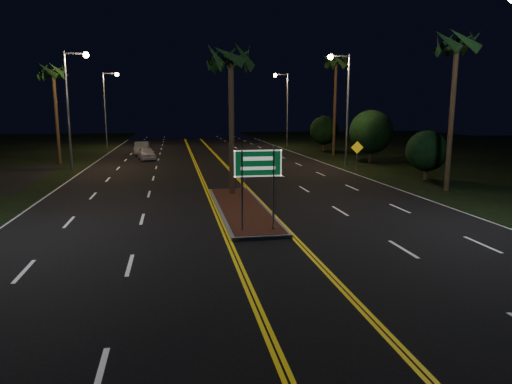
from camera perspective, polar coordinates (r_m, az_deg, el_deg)
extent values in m
plane|color=black|center=(14.84, 2.23, -8.08)|extent=(120.00, 120.00, 0.00)
cube|color=gray|center=(21.47, -1.81, -2.08)|extent=(2.25, 10.25, 0.15)
cube|color=#592819|center=(21.45, -1.81, -1.85)|extent=(2.00, 10.00, 0.02)
cylinder|color=gray|center=(16.98, -1.75, 0.37)|extent=(0.08, 0.08, 3.20)
cylinder|color=gray|center=(17.20, 2.21, 0.50)|extent=(0.08, 0.08, 3.20)
cube|color=#07471E|center=(16.94, 0.25, 3.60)|extent=(1.80, 0.04, 1.00)
cube|color=white|center=(16.92, 0.26, 3.59)|extent=(1.80, 0.01, 1.00)
cylinder|color=gray|center=(38.57, -22.45, 9.28)|extent=(0.18, 0.18, 9.00)
cube|color=gray|center=(38.64, -21.70, 15.81)|extent=(1.60, 0.12, 0.12)
sphere|color=#EFB26B|center=(38.49, -20.48, 15.76)|extent=(0.44, 0.44, 0.44)
cylinder|color=gray|center=(58.29, -18.36, 9.62)|extent=(0.18, 0.18, 9.00)
cube|color=gray|center=(58.33, -17.81, 13.93)|extent=(1.60, 0.12, 0.12)
sphere|color=#EFB26B|center=(58.23, -17.00, 13.89)|extent=(0.44, 0.44, 0.44)
cylinder|color=gray|center=(38.42, 11.38, 9.85)|extent=(0.18, 0.18, 9.00)
cube|color=gray|center=(38.36, 10.46, 16.39)|extent=(1.60, 0.12, 0.12)
sphere|color=#EFB26B|center=(38.08, 9.28, 16.32)|extent=(0.44, 0.44, 0.44)
cylinder|color=gray|center=(57.49, 3.95, 10.11)|extent=(0.18, 0.18, 9.00)
cube|color=gray|center=(57.45, 3.21, 14.46)|extent=(1.60, 0.12, 0.12)
sphere|color=#EFB26B|center=(57.27, 2.40, 14.38)|extent=(0.44, 0.44, 0.44)
cylinder|color=#382819|center=(24.46, -3.08, 8.12)|extent=(0.28, 0.28, 7.50)
cylinder|color=#382819|center=(42.87, -23.67, 8.55)|extent=(0.28, 0.28, 8.00)
cylinder|color=#382819|center=(28.40, 23.26, 8.62)|extent=(0.28, 0.28, 8.50)
cylinder|color=#382819|center=(46.54, 9.82, 10.25)|extent=(0.28, 0.28, 9.50)
cylinder|color=#382819|center=(32.59, 20.41, 2.21)|extent=(0.24, 0.24, 0.90)
sphere|color=black|center=(32.43, 20.57, 4.83)|extent=(2.70, 2.70, 2.70)
cylinder|color=#382819|center=(41.62, 14.03, 4.42)|extent=(0.24, 0.24, 1.26)
sphere|color=black|center=(41.47, 14.16, 7.31)|extent=(3.78, 3.78, 3.78)
cylinder|color=#382819|center=(52.69, 8.47, 5.70)|extent=(0.24, 0.24, 1.08)
sphere|color=black|center=(52.58, 8.53, 7.65)|extent=(3.24, 3.24, 3.24)
imported|color=white|center=(44.10, -13.55, 4.87)|extent=(2.55, 4.54, 1.43)
imported|color=silver|center=(49.20, -14.07, 5.45)|extent=(2.01, 4.65, 1.55)
cylinder|color=gray|center=(36.00, 12.48, 4.18)|extent=(0.07, 0.07, 1.97)
cube|color=yellow|center=(35.91, 12.54, 5.45)|extent=(0.94, 0.17, 0.95)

